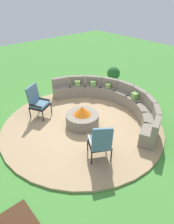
{
  "coord_description": "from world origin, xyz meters",
  "views": [
    {
      "loc": [
        4.23,
        -3.48,
        3.92
      ],
      "look_at": [
        0.0,
        0.2,
        0.45
      ],
      "focal_mm": 32.85,
      "sensor_mm": 36.0,
      "label": 1
    }
  ],
  "objects_px": {
    "lounge_chair_front_left": "(37,101)",
    "lounge_chair_front_right": "(100,142)",
    "fire_pit": "(82,118)",
    "potted_plant_1": "(113,75)",
    "curved_stone_bench": "(113,100)"
  },
  "relations": [
    {
      "from": "lounge_chair_front_left",
      "to": "lounge_chair_front_right",
      "type": "bearing_deg",
      "value": 65.83
    },
    {
      "from": "fire_pit",
      "to": "potted_plant_1",
      "type": "relative_size",
      "value": 1.27
    },
    {
      "from": "lounge_chair_front_left",
      "to": "potted_plant_1",
      "type": "distance_m",
      "value": 3.99
    },
    {
      "from": "curved_stone_bench",
      "to": "potted_plant_1",
      "type": "bearing_deg",
      "value": 132.37
    },
    {
      "from": "potted_plant_1",
      "to": "lounge_chair_front_right",
      "type": "bearing_deg",
      "value": -51.2
    },
    {
      "from": "lounge_chair_front_left",
      "to": "lounge_chair_front_right",
      "type": "relative_size",
      "value": 1.06
    },
    {
      "from": "lounge_chair_front_right",
      "to": "potted_plant_1",
      "type": "height_order",
      "value": "lounge_chair_front_right"
    },
    {
      "from": "fire_pit",
      "to": "lounge_chair_front_left",
      "type": "height_order",
      "value": "lounge_chair_front_left"
    },
    {
      "from": "curved_stone_bench",
      "to": "lounge_chair_front_right",
      "type": "bearing_deg",
      "value": -54.18
    },
    {
      "from": "fire_pit",
      "to": "curved_stone_bench",
      "type": "relative_size",
      "value": 0.23
    },
    {
      "from": "curved_stone_bench",
      "to": "fire_pit",
      "type": "bearing_deg",
      "value": -86.33
    },
    {
      "from": "fire_pit",
      "to": "lounge_chair_front_right",
      "type": "bearing_deg",
      "value": -23.51
    },
    {
      "from": "curved_stone_bench",
      "to": "lounge_chair_front_right",
      "type": "relative_size",
      "value": 4.34
    },
    {
      "from": "lounge_chair_front_left",
      "to": "potted_plant_1",
      "type": "height_order",
      "value": "lounge_chair_front_left"
    },
    {
      "from": "fire_pit",
      "to": "curved_stone_bench",
      "type": "distance_m",
      "value": 1.54
    }
  ]
}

